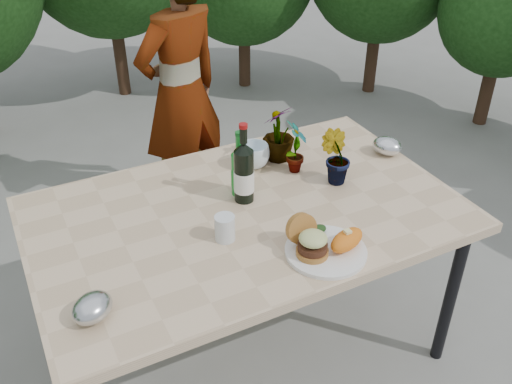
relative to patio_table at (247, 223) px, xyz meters
name	(u,v)px	position (x,y,z in m)	size (l,w,h in m)	color
ground	(248,346)	(0.00, 0.00, -0.69)	(80.00, 80.00, 0.00)	slate
patio_table	(247,223)	(0.00, 0.00, 0.00)	(1.60, 1.00, 0.75)	#D1B28B
dinner_plate	(326,251)	(0.13, -0.35, 0.06)	(0.28, 0.28, 0.01)	white
burger_stack	(310,240)	(0.07, -0.33, 0.12)	(0.11, 0.16, 0.11)	#B7722D
sweet_potato	(347,240)	(0.20, -0.37, 0.10)	(0.15, 0.08, 0.06)	orange
grilled_veg	(316,230)	(0.15, -0.26, 0.09)	(0.08, 0.05, 0.03)	olive
wine_bottle	(244,173)	(0.02, 0.07, 0.18)	(0.08, 0.08, 0.33)	black
sparkling_water	(239,172)	(0.03, 0.12, 0.16)	(0.07, 0.07, 0.27)	#178226
plastic_cup	(225,228)	(-0.14, -0.12, 0.10)	(0.07, 0.07, 0.10)	silver
seedling_left	(296,147)	(0.31, 0.16, 0.17)	(0.12, 0.08, 0.24)	#246021
seedling_mid	(335,158)	(0.41, 0.02, 0.17)	(0.12, 0.10, 0.22)	#2A521C
seedling_right	(279,133)	(0.29, 0.29, 0.18)	(0.14, 0.14, 0.24)	#1F531C
blue_bowl	(254,156)	(0.17, 0.28, 0.11)	(0.13, 0.13, 0.10)	white
foil_packet_left	(92,308)	(-0.64, -0.29, 0.10)	(0.13, 0.11, 0.08)	#AFB2B6
foil_packet_right	(387,146)	(0.74, 0.11, 0.10)	(0.13, 0.11, 0.08)	silver
person	(181,94)	(0.16, 1.13, 0.06)	(0.55, 0.36, 1.50)	#9E6B4F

